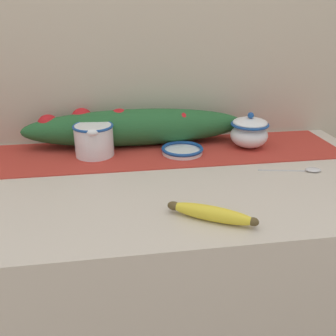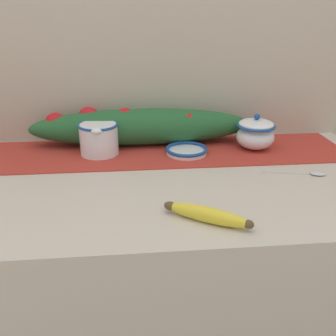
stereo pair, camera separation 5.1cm
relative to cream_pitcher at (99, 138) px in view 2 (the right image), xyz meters
name	(u,v)px [view 2 (the right image)]	position (x,y,z in m)	size (l,w,h in m)	color
countertop	(149,309)	(0.13, -0.19, -0.52)	(1.41, 0.68, 0.92)	beige
back_wall	(139,57)	(0.13, 0.17, 0.22)	(2.21, 0.04, 2.40)	#B7AD99
table_runner	(143,153)	(0.13, 0.00, -0.05)	(1.29, 0.28, 0.00)	#B23328
cream_pitcher	(99,138)	(0.00, 0.00, 0.00)	(0.12, 0.14, 0.10)	white
sugar_bowl	(255,133)	(0.50, 0.00, 0.00)	(0.12, 0.12, 0.12)	white
small_dish	(187,150)	(0.27, -0.03, -0.04)	(0.13, 0.13, 0.02)	white
banana	(207,215)	(0.26, -0.43, -0.04)	(0.18, 0.13, 0.03)	yellow
spoon	(314,173)	(0.60, -0.21, -0.05)	(0.18, 0.05, 0.01)	silver
poinsettia_garland	(139,126)	(0.13, 0.08, 0.01)	(0.73, 0.13, 0.12)	#235B2D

